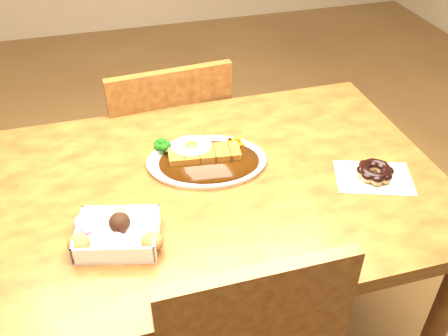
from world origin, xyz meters
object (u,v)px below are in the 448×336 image
object	(u,v)px
table	(211,211)
katsu_curry_plate	(205,158)
pon_de_ring	(375,172)
donut_box	(115,234)
chair_far	(167,153)

from	to	relation	value
table	katsu_curry_plate	size ratio (longest dim) A/B	3.44
table	pon_de_ring	world-z (taller)	pon_de_ring
table	donut_box	size ratio (longest dim) A/B	5.73
chair_far	katsu_curry_plate	xyz separation A→B (m)	(0.04, -0.45, 0.29)
donut_box	table	bearing A→B (deg)	30.51
katsu_curry_plate	donut_box	bearing A→B (deg)	-137.98
table	donut_box	distance (m)	0.32
katsu_curry_plate	donut_box	world-z (taller)	katsu_curry_plate
table	pon_de_ring	bearing A→B (deg)	-13.34
katsu_curry_plate	donut_box	distance (m)	0.35
table	katsu_curry_plate	world-z (taller)	katsu_curry_plate
pon_de_ring	donut_box	bearing A→B (deg)	-175.61
katsu_curry_plate	pon_de_ring	xyz separation A→B (m)	(0.41, -0.18, 0.00)
donut_box	katsu_curry_plate	bearing A→B (deg)	42.02
chair_far	donut_box	distance (m)	0.78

